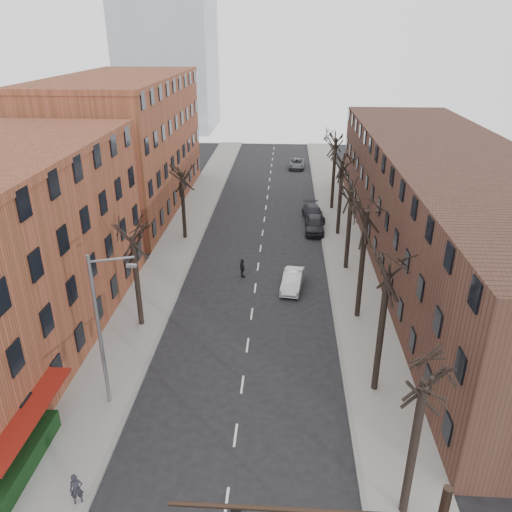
% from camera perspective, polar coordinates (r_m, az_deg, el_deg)
% --- Properties ---
extents(sidewalk_left, '(4.00, 90.00, 0.15)m').
position_cam_1_polar(sidewalk_left, '(51.01, -8.32, 2.51)').
color(sidewalk_left, gray).
rests_on(sidewalk_left, ground).
extents(sidewalk_right, '(4.00, 90.00, 0.15)m').
position_cam_1_polar(sidewalk_right, '(50.31, 9.84, 2.08)').
color(sidewalk_right, gray).
rests_on(sidewalk_right, ground).
extents(building_left_far, '(12.00, 28.00, 14.00)m').
position_cam_1_polar(building_left_far, '(59.43, -14.76, 12.09)').
color(building_left_far, brown).
rests_on(building_left_far, ground).
extents(building_right, '(12.00, 50.00, 10.00)m').
position_cam_1_polar(building_right, '(45.69, 20.95, 5.08)').
color(building_right, '#462B21').
rests_on(building_right, ground).
extents(awning_left, '(1.20, 7.00, 0.15)m').
position_cam_1_polar(awning_left, '(28.12, -23.58, -20.29)').
color(awning_left, maroon).
rests_on(awning_left, ground).
extents(hedge, '(0.80, 6.00, 1.00)m').
position_cam_1_polar(hedge, '(27.12, -24.98, -20.66)').
color(hedge, black).
rests_on(hedge, sidewalk_left).
extents(tree_right_a, '(5.20, 5.20, 10.00)m').
position_cam_1_polar(tree_right_a, '(24.88, 16.38, -26.26)').
color(tree_right_a, black).
rests_on(tree_right_a, ground).
extents(tree_right_b, '(5.20, 5.20, 10.80)m').
position_cam_1_polar(tree_right_b, '(30.46, 13.31, -14.66)').
color(tree_right_b, black).
rests_on(tree_right_b, ground).
extents(tree_right_c, '(5.20, 5.20, 11.60)m').
position_cam_1_polar(tree_right_c, '(36.94, 11.44, -6.86)').
color(tree_right_c, black).
rests_on(tree_right_c, ground).
extents(tree_right_d, '(5.20, 5.20, 10.00)m').
position_cam_1_polar(tree_right_d, '(43.93, 10.19, -1.46)').
color(tree_right_d, black).
rests_on(tree_right_d, ground).
extents(tree_right_e, '(5.20, 5.20, 10.80)m').
position_cam_1_polar(tree_right_e, '(51.21, 9.29, 2.44)').
color(tree_right_e, black).
rests_on(tree_right_e, ground).
extents(tree_right_f, '(5.20, 5.20, 11.60)m').
position_cam_1_polar(tree_right_f, '(58.68, 8.61, 5.36)').
color(tree_right_f, black).
rests_on(tree_right_f, ground).
extents(tree_left_a, '(5.20, 5.20, 9.50)m').
position_cam_1_polar(tree_left_a, '(36.21, -12.91, -7.70)').
color(tree_left_a, black).
rests_on(tree_left_a, ground).
extents(tree_left_b, '(5.20, 5.20, 9.50)m').
position_cam_1_polar(tree_left_b, '(50.05, -8.09, 1.99)').
color(tree_left_b, black).
rests_on(tree_left_b, ground).
extents(streetlight, '(2.45, 0.22, 9.03)m').
position_cam_1_polar(streetlight, '(27.05, -17.23, -7.64)').
color(streetlight, slate).
rests_on(streetlight, ground).
extents(silver_sedan, '(2.01, 4.37, 1.39)m').
position_cam_1_polar(silver_sedan, '(39.85, 4.19, -2.81)').
color(silver_sedan, silver).
rests_on(silver_sedan, ground).
extents(parked_car_near, '(2.05, 4.82, 1.62)m').
position_cam_1_polar(parked_car_near, '(51.34, 6.73, 3.63)').
color(parked_car_near, black).
rests_on(parked_car_near, ground).
extents(parked_car_mid, '(2.54, 5.18, 1.45)m').
position_cam_1_polar(parked_car_mid, '(54.84, 6.55, 4.91)').
color(parked_car_mid, '#22212A').
rests_on(parked_car_mid, ground).
extents(parked_car_far, '(2.48, 4.98, 1.36)m').
position_cam_1_polar(parked_car_far, '(76.19, 4.67, 10.50)').
color(parked_car_far, '#53565B').
rests_on(parked_car_far, ground).
extents(pedestrian_a, '(0.66, 0.56, 1.53)m').
position_cam_1_polar(pedestrian_a, '(24.83, -19.83, -23.78)').
color(pedestrian_a, black).
rests_on(pedestrian_a, sidewalk_left).
extents(pedestrian_crossing, '(0.78, 1.05, 1.66)m').
position_cam_1_polar(pedestrian_crossing, '(41.47, -1.57, -1.40)').
color(pedestrian_crossing, black).
rests_on(pedestrian_crossing, ground).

